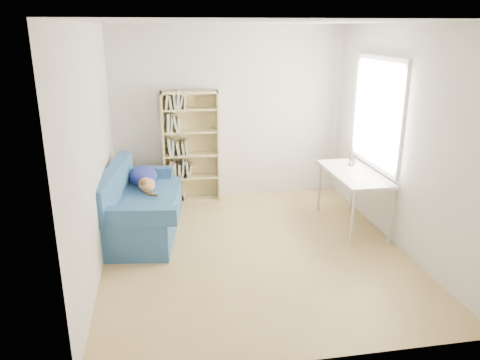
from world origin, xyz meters
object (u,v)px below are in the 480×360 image
pen_cup (352,161)px  bookshelf (191,151)px  sofa (140,207)px  desk (354,177)px

pen_cup → bookshelf: bearing=154.4°
sofa → bookshelf: bearing=62.1°
desk → pen_cup: pen_cup is taller
sofa → pen_cup: 2.92m
desk → sofa: bearing=173.8°
bookshelf → pen_cup: bearing=-25.6°
bookshelf → desk: (2.03, -1.35, -0.09)m
sofa → bookshelf: (0.75, 1.05, 0.44)m
sofa → desk: size_ratio=1.45×
bookshelf → desk: 2.44m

